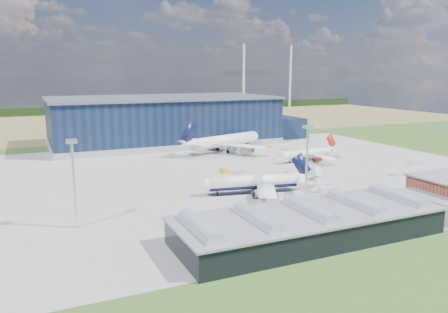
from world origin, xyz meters
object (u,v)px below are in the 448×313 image
Objects in this scene: hangar at (168,122)px; gse_van_b at (416,163)px; light_mast_west at (73,169)px; car_b at (424,195)px; airliner_navy at (253,175)px; light_mast_center at (307,149)px; airliner_red at (308,149)px; gse_cart_b at (277,158)px; car_a at (425,198)px; gse_tug_c at (270,146)px; gse_tug_b at (274,179)px; airliner_widebody at (225,135)px; gse_van_a at (328,190)px; airstair at (314,175)px; gse_tug_a at (224,171)px.

hangar is 130.67m from gse_van_b.
light_mast_west is at bearing -116.71° from hangar.
airliner_navy is at bearing 47.37° from car_b.
light_mast_center is 0.60× the size of airliner_navy.
airliner_navy is 7.09× the size of gse_van_b.
airliner_red reaches higher than gse_cart_b.
light_mast_center reaches higher than car_a.
gse_van_b is at bearing -118.81° from gse_cart_b.
gse_tug_c is 0.90× the size of car_a.
car_a is (-38.64, -38.71, -0.69)m from gse_van_b.
gse_tug_c reaches higher than car_a.
car_b is (32.33, -38.58, -0.16)m from gse_tug_b.
airliner_widebody is at bearing -66.11° from hangar.
gse_van_a is (-25.69, -47.94, -4.40)m from airliner_red.
airliner_widebody reaches higher than gse_van_a.
hangar reaches higher than gse_cart_b.
airliner_navy is 0.73× the size of airliner_widebody.
car_a is at bearing 124.20° from car_b.
airliner_red is at bearing 81.53° from gse_tug_b.
airliner_widebody is at bearing -66.44° from airliner_red.
hangar reaches higher than airstair.
gse_van_b is (80.82, -20.92, 0.41)m from gse_tug_a.
gse_tug_c is at bearing 66.21° from gse_van_b.
airliner_widebody is (17.63, -39.80, -2.99)m from hangar.
airliner_widebody is (10.44, 85.00, -6.81)m from light_mast_center.
car_b is at bearing -73.62° from hangar.
gse_tug_b is 0.60× the size of gse_van_a.
car_b is at bearing -163.46° from gse_cart_b.
airliner_widebody is 18.13× the size of gse_tug_c.
gse_tug_b is (1.88, 22.51, -14.75)m from light_mast_center.
hangar reaches higher than gse_van_a.
airstair is at bearing 22.90° from gse_tug_b.
airliner_navy is at bearing -126.57° from gse_tug_c.
airliner_red reaches higher than gse_tug_b.
gse_tug_a is at bearing 137.13° from airstair.
hangar reaches higher than gse_van_b.
airstair is (13.81, -5.15, 1.04)m from gse_tug_b.
airliner_red is 6.49× the size of gse_van_a.
gse_cart_b reaches higher than car_a.
gse_van_b is (60.67, -64.29, -7.38)m from airliner_widebody.
airliner_red is at bearing -120.66° from gse_cart_b.
gse_van_b reaches higher than car_b.
gse_van_b is at bearing -40.31° from car_a.
car_b is (1.74, 1.93, -0.03)m from car_a.
airstair is (-21.24, -68.72, 1.09)m from gse_tug_c.
light_mast_west is (-62.81, -124.80, 3.82)m from hangar.
gse_van_a is at bearing 146.84° from gse_van_b.
light_mast_center is at bearing 65.63° from car_a.
light_mast_west is at bearing -167.72° from airstair.
hangar is 83.91m from gse_tug_a.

